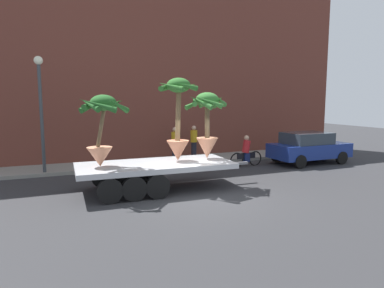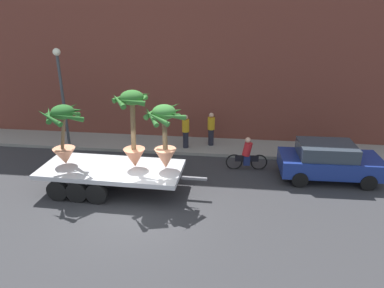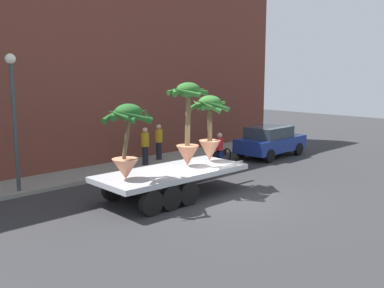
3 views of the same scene
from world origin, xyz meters
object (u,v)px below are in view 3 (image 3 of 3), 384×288
potted_palm_front (210,124)px  cyclist (220,151)px  flatbed_trailer (166,178)px  potted_palm_rear (127,136)px  street_lamp (13,105)px  potted_palm_middle (188,121)px  pedestrian_far_left (159,141)px  pedestrian_near_gate (145,145)px  parked_car (270,141)px

potted_palm_front → cyclist: size_ratio=1.36×
flatbed_trailer → potted_palm_rear: potted_palm_rear is taller
potted_palm_rear → street_lamp: bearing=115.9°
potted_palm_middle → street_lamp: size_ratio=0.62×
potted_palm_rear → street_lamp: street_lamp is taller
cyclist → street_lamp: street_lamp is taller
pedestrian_far_left → street_lamp: size_ratio=0.35×
pedestrian_far_left → street_lamp: street_lamp is taller
potted_palm_rear → potted_palm_middle: potted_palm_middle is taller
cyclist → potted_palm_middle: bearing=-151.5°
potted_palm_rear → cyclist: (7.08, 2.44, -1.69)m
potted_palm_front → pedestrian_near_gate: potted_palm_front is taller
potted_palm_middle → pedestrian_far_left: size_ratio=1.76×
potted_palm_front → pedestrian_far_left: 5.10m
potted_palm_front → pedestrian_near_gate: 4.42m
parked_car → street_lamp: (-12.33, 2.02, 2.40)m
potted_palm_rear → pedestrian_near_gate: (4.09, 4.30, -1.31)m
potted_palm_rear → potted_palm_front: bearing=1.5°
flatbed_trailer → street_lamp: 5.88m
pedestrian_near_gate → street_lamp: (-6.01, -0.35, 2.19)m
flatbed_trailer → parked_car: 9.09m
pedestrian_far_left → potted_palm_middle: bearing=-118.8°
potted_palm_middle → parked_car: 8.11m
flatbed_trailer → cyclist: (5.53, 2.53, -0.09)m
pedestrian_near_gate → pedestrian_far_left: (1.23, 0.50, 0.00)m
potted_palm_middle → parked_car: bearing=13.6°
potted_palm_middle → pedestrian_far_left: bearing=61.2°
flatbed_trailer → potted_palm_front: bearing=4.6°
flatbed_trailer → street_lamp: street_lamp is taller
flatbed_trailer → parked_car: parked_car is taller
flatbed_trailer → pedestrian_far_left: size_ratio=3.79×
parked_car → pedestrian_far_left: pedestrian_far_left is taller
flatbed_trailer → street_lamp: size_ratio=1.34×
pedestrian_far_left → cyclist: bearing=-53.4°
flatbed_trailer → pedestrian_near_gate: size_ratio=3.79×
pedestrian_far_left → street_lamp: 7.62m
potted_palm_rear → pedestrian_far_left: 7.29m
cyclist → potted_palm_rear: bearing=-161.0°
potted_palm_front → pedestrian_far_left: size_ratio=1.46×
pedestrian_far_left → parked_car: bearing=-29.5°
cyclist → pedestrian_far_left: pedestrian_far_left is taller
flatbed_trailer → potted_palm_rear: 2.23m
potted_palm_middle → potted_palm_front: 1.20m
flatbed_trailer → pedestrian_far_left: (3.77, 4.89, 0.29)m
parked_car → potted_palm_front: bearing=-164.3°
potted_palm_rear → potted_palm_middle: bearing=1.5°
potted_palm_rear → potted_palm_front: (3.91, 0.10, 0.04)m
cyclist → pedestrian_far_left: 2.97m
potted_palm_front → parked_car: bearing=15.7°
potted_palm_rear → pedestrian_near_gate: potted_palm_rear is taller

